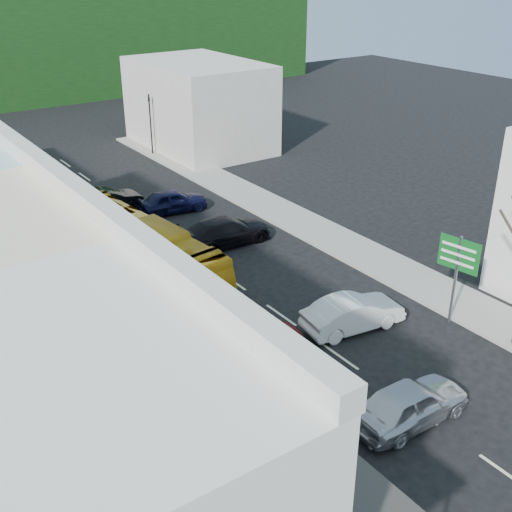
% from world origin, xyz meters
% --- Properties ---
extents(ground, '(120.00, 120.00, 0.00)m').
position_xyz_m(ground, '(0.00, 0.00, 0.00)').
color(ground, black).
rests_on(ground, ground).
extents(sidewalk_left, '(3.00, 52.00, 0.15)m').
position_xyz_m(sidewalk_left, '(-7.50, 10.00, 0.07)').
color(sidewalk_left, gray).
rests_on(sidewalk_left, ground).
extents(sidewalk_right, '(3.00, 52.00, 0.15)m').
position_xyz_m(sidewalk_right, '(7.50, 10.00, 0.07)').
color(sidewalk_right, gray).
rests_on(sidewalk_right, ground).
extents(distant_block_right, '(8.00, 12.00, 7.00)m').
position_xyz_m(distant_block_right, '(11.00, 30.00, 3.50)').
color(distant_block_right, '#B7B2A8').
rests_on(distant_block_right, ground).
extents(bus, '(3.78, 11.81, 3.10)m').
position_xyz_m(bus, '(-3.80, 10.55, 1.55)').
color(bus, gold).
rests_on(bus, ground).
extents(car_silver, '(4.43, 1.88, 1.40)m').
position_xyz_m(car_silver, '(-0.69, -4.36, 0.70)').
color(car_silver, silver).
rests_on(car_silver, ground).
extents(car_white, '(4.60, 2.36, 1.40)m').
position_xyz_m(car_white, '(1.89, 1.34, 0.70)').
color(car_white, white).
rests_on(car_white, ground).
extents(car_red, '(4.61, 1.92, 1.40)m').
position_xyz_m(car_red, '(-3.21, 2.15, 0.70)').
color(car_red, maroon).
rests_on(car_red, ground).
extents(car_black_near, '(4.51, 1.88, 1.40)m').
position_xyz_m(car_black_near, '(2.12, 12.04, 0.70)').
color(car_black_near, black).
rests_on(car_black_near, ground).
extents(car_navy_mid, '(4.59, 2.33, 1.40)m').
position_xyz_m(car_navy_mid, '(2.03, 18.09, 0.70)').
color(car_navy_mid, black).
rests_on(car_navy_mid, ground).
extents(car_black_far, '(4.44, 1.89, 1.40)m').
position_xyz_m(car_black_far, '(-1.56, 20.31, 0.70)').
color(car_black_far, black).
rests_on(car_black_far, ground).
extents(pedestrian_left, '(0.40, 0.60, 1.70)m').
position_xyz_m(pedestrian_left, '(-6.51, 0.57, 1.00)').
color(pedestrian_left, black).
rests_on(pedestrian_left, sidewalk_left).
extents(direction_sign, '(0.87, 1.95, 4.17)m').
position_xyz_m(direction_sign, '(5.80, -0.75, 2.09)').
color(direction_sign, '#0C561B').
rests_on(direction_sign, ground).
extents(traffic_signal, '(0.98, 1.22, 4.88)m').
position_xyz_m(traffic_signal, '(6.60, 30.13, 2.44)').
color(traffic_signal, black).
rests_on(traffic_signal, ground).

